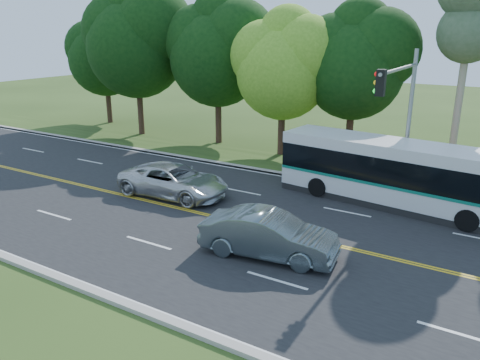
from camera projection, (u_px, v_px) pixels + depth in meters
The scene contains 12 objects.
ground at pixel (211, 216), 20.57m from camera, with size 120.00×120.00×0.00m, color #2B4316.
road at pixel (211, 216), 20.56m from camera, with size 60.00×14.00×0.02m, color black.
curb_north at pixel (282, 174), 26.38m from camera, with size 60.00×0.30×0.15m, color #A39C93.
curb_south at pixel (82, 288), 14.71m from camera, with size 60.00×0.30×0.15m, color #A39C93.
grass_verge at pixel (296, 166), 27.90m from camera, with size 60.00×4.00×0.10m, color #2B4316.
lane_markings at pixel (209, 215), 20.61m from camera, with size 57.60×13.82×0.00m.
tree_row at pixel (248, 47), 30.93m from camera, with size 44.70×9.10×13.84m.
bougainvillea_hedge at pixel (420, 178), 23.48m from camera, with size 9.50×2.25×1.50m.
traffic_signal at pixel (402, 105), 20.37m from camera, with size 0.42×6.10×7.00m.
transit_bus at pixel (401, 176), 21.26m from camera, with size 11.57×3.82×2.97m.
sedan at pixel (269, 235), 16.70m from camera, with size 1.72×4.92×1.62m, color slate.
suv at pixel (174, 181), 22.86m from camera, with size 2.55×5.52×1.54m, color silver.
Camera 1 is at (10.92, -15.71, 7.82)m, focal length 35.00 mm.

